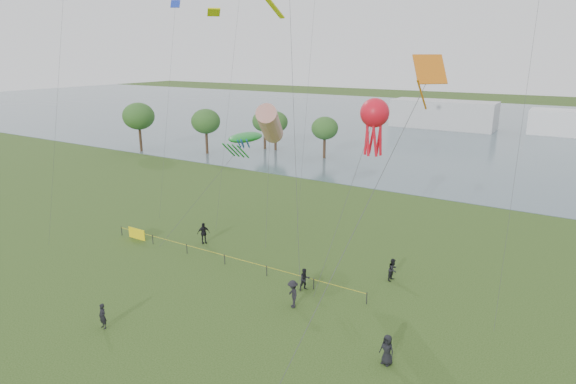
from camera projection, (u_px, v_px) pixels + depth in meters
The scene contains 14 objects.
lake at pixel (503, 129), 104.91m from camera, with size 400.00×120.00×0.08m, color slate.
pavilion_left at pixel (443, 114), 106.01m from camera, with size 22.00×8.00×6.00m, color silver.
trees at pixel (224, 121), 79.19m from camera, with size 33.55×17.56×8.17m.
fence at pixel (168, 242), 40.95m from camera, with size 24.07×0.07×1.05m.
spectator_a at pixel (305, 279), 33.71m from camera, with size 0.78×0.61×1.61m, color black.
spectator_b at pixel (293, 294), 31.37m from camera, with size 1.22×0.70×1.89m, color black.
spectator_c at pixel (203, 233), 41.99m from camera, with size 1.10×0.46×1.87m, color black.
spectator_d at pixel (387, 350), 25.62m from camera, with size 0.84×0.55×1.73m, color black.
spectator_f at pixel (103, 316), 29.00m from camera, with size 0.58×0.38×1.60m, color black.
spectator_g at pixel (393, 270), 35.14m from camera, with size 0.82×0.64×1.68m, color black.
kite_windsock at pixel (270, 124), 39.18m from camera, with size 4.19×5.01×12.35m.
kite_creature at pixel (245, 138), 44.91m from camera, with size 4.15×11.00×8.91m.
kite_octopus at pixel (375, 114), 32.31m from camera, with size 2.99×5.56×13.20m.
kite_delta at pixel (421, 90), 20.08m from camera, with size 4.52×10.30×16.03m.
Camera 1 is at (14.58, -13.75, 16.09)m, focal length 30.00 mm.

